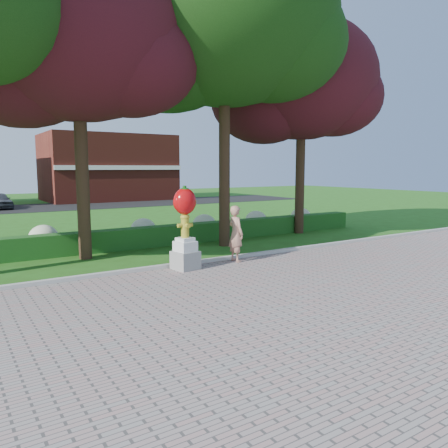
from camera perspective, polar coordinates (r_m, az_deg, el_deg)
name	(u,v)px	position (r m, az deg, el deg)	size (l,w,h in m)	color
ground	(226,289)	(11.57, 0.27, -8.55)	(100.00, 100.00, 0.00)	#275615
walkway	(343,338)	(8.67, 15.33, -14.22)	(40.00, 14.00, 0.04)	gray
curb	(175,265)	(14.08, -6.43, -5.40)	(40.00, 0.18, 0.15)	#ADADA5
lawn_hedge	(129,238)	(17.64, -12.24, -1.86)	(24.00, 0.70, 0.80)	#134316
hydrangea_row	(134,231)	(18.74, -11.70, -0.85)	(20.10, 1.10, 0.99)	#AEBA8E
street	(35,208)	(37.95, -23.49, 1.95)	(50.00, 8.00, 0.02)	black
building_right	(108,168)	(45.55, -14.92, 7.13)	(12.00, 8.00, 6.40)	maroon
tree_mid_left	(73,42)	(16.44, -19.11, 21.51)	(8.25, 7.04, 10.69)	black
tree_mid_right	(220,25)	(18.49, -0.47, 24.52)	(9.75, 8.32, 12.64)	black
tree_far_right	(299,87)	(21.84, 9.81, 17.25)	(7.88, 6.72, 10.21)	black
hydrant_sculpture	(185,225)	(13.46, -5.11, -0.19)	(0.82, 0.82, 2.59)	gray
woman	(236,234)	(14.61, 1.55, -1.26)	(0.69, 0.45, 1.89)	tan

